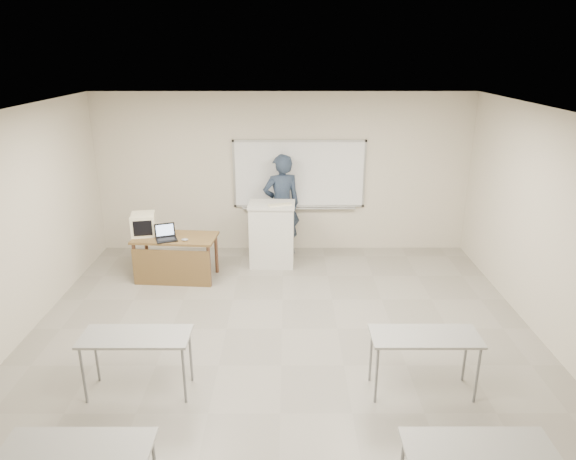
{
  "coord_description": "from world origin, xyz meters",
  "views": [
    {
      "loc": [
        0.08,
        -5.44,
        3.71
      ],
      "look_at": [
        0.09,
        2.2,
        1.01
      ],
      "focal_mm": 32.0,
      "sensor_mm": 36.0,
      "label": 1
    }
  ],
  "objects_px": {
    "mouse": "(185,240)",
    "presenter": "(282,205)",
    "instructor_desk": "(175,251)",
    "podium": "(272,234)",
    "crt_monitor": "(143,224)",
    "keyboard": "(280,205)",
    "whiteboard": "(299,175)",
    "laptop": "(167,236)"
  },
  "relations": [
    {
      "from": "instructor_desk",
      "to": "crt_monitor",
      "type": "bearing_deg",
      "value": 161.55
    },
    {
      "from": "whiteboard",
      "to": "laptop",
      "type": "bearing_deg",
      "value": -145.85
    },
    {
      "from": "whiteboard",
      "to": "presenter",
      "type": "bearing_deg",
      "value": -144.18
    },
    {
      "from": "mouse",
      "to": "whiteboard",
      "type": "bearing_deg",
      "value": 41.94
    },
    {
      "from": "presenter",
      "to": "whiteboard",
      "type": "bearing_deg",
      "value": -159.89
    },
    {
      "from": "instructor_desk",
      "to": "crt_monitor",
      "type": "xyz_separation_m",
      "value": [
        -0.55,
        0.24,
        0.4
      ]
    },
    {
      "from": "whiteboard",
      "to": "keyboard",
      "type": "distance_m",
      "value": 1.01
    },
    {
      "from": "keyboard",
      "to": "presenter",
      "type": "xyz_separation_m",
      "value": [
        0.02,
        0.65,
        -0.2
      ]
    },
    {
      "from": "whiteboard",
      "to": "crt_monitor",
      "type": "relative_size",
      "value": 5.59
    },
    {
      "from": "crt_monitor",
      "to": "mouse",
      "type": "distance_m",
      "value": 0.83
    },
    {
      "from": "whiteboard",
      "to": "instructor_desk",
      "type": "bearing_deg",
      "value": -144.85
    },
    {
      "from": "laptop",
      "to": "presenter",
      "type": "relative_size",
      "value": 0.17
    },
    {
      "from": "podium",
      "to": "laptop",
      "type": "relative_size",
      "value": 3.46
    },
    {
      "from": "whiteboard",
      "to": "instructor_desk",
      "type": "distance_m",
      "value": 2.74
    },
    {
      "from": "crt_monitor",
      "to": "mouse",
      "type": "height_order",
      "value": "crt_monitor"
    },
    {
      "from": "crt_monitor",
      "to": "keyboard",
      "type": "height_order",
      "value": "keyboard"
    },
    {
      "from": "instructor_desk",
      "to": "crt_monitor",
      "type": "distance_m",
      "value": 0.72
    },
    {
      "from": "podium",
      "to": "crt_monitor",
      "type": "xyz_separation_m",
      "value": [
        -2.15,
        -0.47,
        0.35
      ]
    },
    {
      "from": "instructor_desk",
      "to": "podium",
      "type": "relative_size",
      "value": 1.18
    },
    {
      "from": "podium",
      "to": "mouse",
      "type": "xyz_separation_m",
      "value": [
        -1.4,
        -0.8,
        0.19
      ]
    },
    {
      "from": "whiteboard",
      "to": "instructor_desk",
      "type": "height_order",
      "value": "whiteboard"
    },
    {
      "from": "instructor_desk",
      "to": "presenter",
      "type": "height_order",
      "value": "presenter"
    },
    {
      "from": "laptop",
      "to": "podium",
      "type": "bearing_deg",
      "value": 2.36
    },
    {
      "from": "whiteboard",
      "to": "laptop",
      "type": "distance_m",
      "value": 2.74
    },
    {
      "from": "whiteboard",
      "to": "podium",
      "type": "relative_size",
      "value": 2.16
    },
    {
      "from": "podium",
      "to": "keyboard",
      "type": "xyz_separation_m",
      "value": [
        0.15,
        -0.12,
        0.58
      ]
    },
    {
      "from": "crt_monitor",
      "to": "laptop",
      "type": "xyz_separation_m",
      "value": [
        0.45,
        -0.25,
        -0.12
      ]
    },
    {
      "from": "laptop",
      "to": "crt_monitor",
      "type": "bearing_deg",
      "value": 130.27
    },
    {
      "from": "podium",
      "to": "crt_monitor",
      "type": "bearing_deg",
      "value": -165.69
    },
    {
      "from": "mouse",
      "to": "presenter",
      "type": "height_order",
      "value": "presenter"
    },
    {
      "from": "whiteboard",
      "to": "mouse",
      "type": "xyz_separation_m",
      "value": [
        -1.9,
        -1.57,
        -0.71
      ]
    },
    {
      "from": "instructor_desk",
      "to": "whiteboard",
      "type": "bearing_deg",
      "value": 39.93
    },
    {
      "from": "laptop",
      "to": "keyboard",
      "type": "bearing_deg",
      "value": -2.62
    },
    {
      "from": "whiteboard",
      "to": "podium",
      "type": "bearing_deg",
      "value": -123.07
    },
    {
      "from": "podium",
      "to": "crt_monitor",
      "type": "distance_m",
      "value": 2.23
    },
    {
      "from": "instructor_desk",
      "to": "keyboard",
      "type": "bearing_deg",
      "value": 23.43
    },
    {
      "from": "instructor_desk",
      "to": "crt_monitor",
      "type": "relative_size",
      "value": 3.07
    },
    {
      "from": "whiteboard",
      "to": "presenter",
      "type": "distance_m",
      "value": 0.66
    },
    {
      "from": "laptop",
      "to": "mouse",
      "type": "bearing_deg",
      "value": -34.88
    },
    {
      "from": "whiteboard",
      "to": "mouse",
      "type": "height_order",
      "value": "whiteboard"
    },
    {
      "from": "instructor_desk",
      "to": "mouse",
      "type": "xyz_separation_m",
      "value": [
        0.2,
        -0.09,
        0.24
      ]
    },
    {
      "from": "podium",
      "to": "presenter",
      "type": "relative_size",
      "value": 0.6
    }
  ]
}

